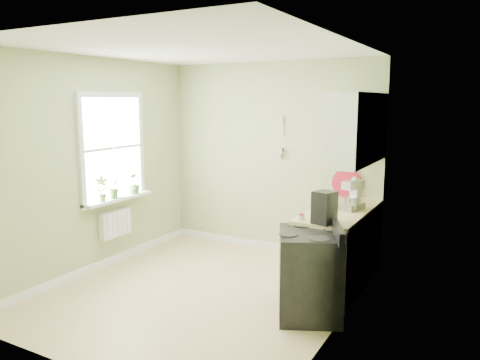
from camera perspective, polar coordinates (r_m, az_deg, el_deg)
The scene contains 21 objects.
floor at distance 5.52m, azimuth -4.67°, elevation -13.52°, with size 3.20×3.60×0.02m, color tan.
ceiling at distance 5.11m, azimuth -5.10°, elevation 15.78°, with size 3.20×3.60×0.02m, color white.
wall_back at distance 6.71m, azimuth 3.76°, elevation 2.68°, with size 3.20×0.02×2.70m, color #A4B47A.
wall_left at distance 6.18m, azimuth -17.39°, elevation 1.67°, with size 0.02×3.60×2.70m, color #A4B47A.
wall_right at distance 4.47m, azimuth 12.57°, elevation -1.04°, with size 0.02×3.60×2.70m, color #A4B47A.
base_cabinets at distance 5.70m, azimuth 12.11°, elevation -8.18°, with size 0.60×1.60×0.87m, color white.
countertop at distance 5.59m, azimuth 12.17°, elevation -3.72°, with size 0.64×1.60×0.04m, color beige.
upper_cabinets at distance 5.51m, azimuth 14.18°, elevation 6.12°, with size 0.35×1.40×0.80m, color white.
window at distance 6.35m, azimuth -15.35°, elevation 3.78°, with size 0.06×1.14×1.44m.
window_sill at distance 6.40m, azimuth -14.62°, elevation -2.22°, with size 0.18×1.14×0.04m, color white.
radiator at distance 6.46m, azimuth -14.99°, elevation -5.14°, with size 0.12×0.50×0.35m, color white.
wall_utensils at distance 6.58m, azimuth 5.25°, elevation 4.40°, with size 0.02×0.14×0.58m.
stove at distance 4.86m, azimuth 8.50°, elevation -11.18°, with size 0.89×0.90×0.99m.
stand_mixer at distance 5.59m, azimuth 13.59°, elevation -1.89°, with size 0.27×0.34×0.37m.
kettle at distance 5.48m, azimuth 10.26°, elevation -2.75°, with size 0.18×0.10×0.18m.
coffee_maker at distance 4.89m, azimuth 10.22°, elevation -3.40°, with size 0.24×0.25×0.34m.
red_tray at distance 6.26m, azimuth 12.90°, elevation -0.33°, with size 0.39×0.39×0.02m, color #AC1B2F.
jar at distance 4.99m, azimuth 7.54°, elevation -4.49°, with size 0.07×0.07×0.07m.
plant_a at distance 6.15m, azimuth -16.51°, elevation -1.01°, with size 0.18×0.12×0.33m, color #3F6628.
plant_b at distance 6.30m, azimuth -15.10°, elevation -0.85°, with size 0.16×0.13×0.30m, color #3F6628.
plant_c at distance 6.58m, azimuth -12.77°, elevation -0.38°, with size 0.16×0.16×0.29m, color #3F6628.
Camera 1 is at (2.83, -4.22, 2.16)m, focal length 35.00 mm.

